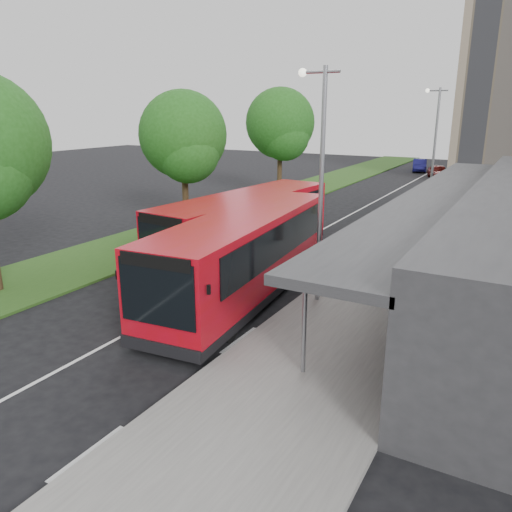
# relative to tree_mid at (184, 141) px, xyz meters

# --- Properties ---
(ground) EXTENTS (120.00, 120.00, 0.00)m
(ground) POSITION_rel_tree_mid_xyz_m (7.01, -9.05, -5.08)
(ground) COLOR black
(ground) RESTS_ON ground
(pavement) EXTENTS (5.00, 80.00, 0.15)m
(pavement) POSITION_rel_tree_mid_xyz_m (13.01, 10.95, -5.00)
(pavement) COLOR slate
(pavement) RESTS_ON ground
(grass_verge) EXTENTS (5.00, 80.00, 0.10)m
(grass_verge) POSITION_rel_tree_mid_xyz_m (0.01, 10.95, -5.03)
(grass_verge) COLOR #254B18
(grass_verge) RESTS_ON ground
(lane_centre_line) EXTENTS (0.12, 70.00, 0.01)m
(lane_centre_line) POSITION_rel_tree_mid_xyz_m (7.01, 5.95, -5.07)
(lane_centre_line) COLOR silver
(lane_centre_line) RESTS_ON ground
(kerb_dashes) EXTENTS (0.12, 56.00, 0.01)m
(kerb_dashes) POSITION_rel_tree_mid_xyz_m (10.31, 9.95, -5.07)
(kerb_dashes) COLOR silver
(kerb_dashes) RESTS_ON ground
(tree_mid) EXTENTS (4.89, 4.89, 7.87)m
(tree_mid) POSITION_rel_tree_mid_xyz_m (0.00, 0.00, 0.00)
(tree_mid) COLOR black
(tree_mid) RESTS_ON ground
(tree_far) EXTENTS (5.22, 5.22, 8.40)m
(tree_far) POSITION_rel_tree_mid_xyz_m (-0.00, 12.00, 0.34)
(tree_far) COLOR black
(tree_far) RESTS_ON ground
(lamp_post_near) EXTENTS (1.44, 0.28, 8.00)m
(lamp_post_near) POSITION_rel_tree_mid_xyz_m (11.13, -7.05, -0.36)
(lamp_post_near) COLOR gray
(lamp_post_near) RESTS_ON pavement
(lamp_post_far) EXTENTS (1.44, 0.28, 8.00)m
(lamp_post_far) POSITION_rel_tree_mid_xyz_m (11.13, 12.95, -0.36)
(lamp_post_far) COLOR gray
(lamp_post_far) RESTS_ON pavement
(bus_main) EXTENTS (3.87, 11.35, 3.16)m
(bus_main) POSITION_rel_tree_mid_xyz_m (8.61, -7.82, -3.46)
(bus_main) COLOR #AF0911
(bus_main) RESTS_ON ground
(bus_second) EXTENTS (3.64, 11.06, 3.08)m
(bus_second) POSITION_rel_tree_mid_xyz_m (6.20, -3.69, -3.50)
(bus_second) COLOR #AF0911
(bus_second) RESTS_ON ground
(litter_bin) EXTENTS (0.65, 0.65, 0.93)m
(litter_bin) POSITION_rel_tree_mid_xyz_m (12.36, 0.54, -4.46)
(litter_bin) COLOR #3A2317
(litter_bin) RESTS_ON pavement
(bollard) EXTENTS (0.22, 0.22, 1.08)m
(bollard) POSITION_rel_tree_mid_xyz_m (12.02, 7.92, -4.39)
(bollard) COLOR #FFEA0D
(bollard) RESTS_ON pavement
(car_near) EXTENTS (3.05, 4.33, 1.37)m
(car_near) POSITION_rel_tree_mid_xyz_m (8.73, 30.32, -4.39)
(car_near) COLOR #580F0C
(car_near) RESTS_ON ground
(car_far) EXTENTS (2.28, 4.33, 1.36)m
(car_far) POSITION_rel_tree_mid_xyz_m (5.75, 35.52, -4.40)
(car_far) COLOR navy
(car_far) RESTS_ON ground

